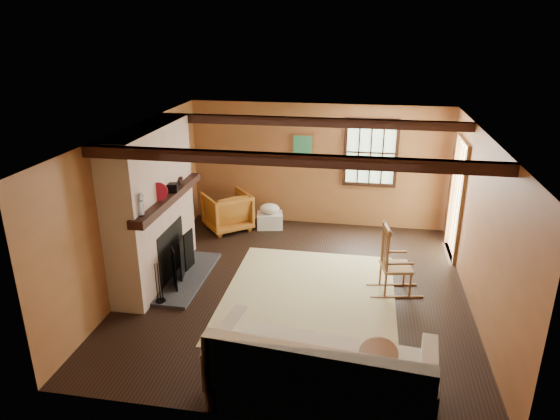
% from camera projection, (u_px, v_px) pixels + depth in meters
% --- Properties ---
extents(ground, '(5.50, 5.50, 0.00)m').
position_uv_depth(ground, '(298.00, 288.00, 7.62)').
color(ground, black).
rests_on(ground, ground).
extents(room_envelope, '(5.02, 5.52, 2.44)m').
position_uv_depth(room_envelope, '(317.00, 182.00, 7.25)').
color(room_envelope, '#9B5937').
rests_on(room_envelope, ground).
extents(fireplace, '(1.02, 2.30, 2.40)m').
position_uv_depth(fireplace, '(154.00, 212.00, 7.59)').
color(fireplace, '#AF6143').
rests_on(fireplace, ground).
extents(rug, '(2.50, 3.00, 0.01)m').
position_uv_depth(rug, '(309.00, 296.00, 7.40)').
color(rug, tan).
rests_on(rug, ground).
extents(rocking_chair, '(0.84, 0.54, 1.07)m').
position_uv_depth(rocking_chair, '(394.00, 265.00, 7.37)').
color(rocking_chair, tan).
rests_on(rocking_chair, ground).
extents(sofa, '(2.38, 1.24, 0.92)m').
position_uv_depth(sofa, '(321.00, 378.00, 5.18)').
color(sofa, silver).
rests_on(sofa, ground).
extents(firewood_pile, '(0.64, 0.12, 0.23)m').
position_uv_depth(firewood_pile, '(220.00, 214.00, 10.30)').
color(firewood_pile, brown).
rests_on(firewood_pile, ground).
extents(laundry_basket, '(0.57, 0.48, 0.30)m').
position_uv_depth(laundry_basket, '(270.00, 220.00, 9.86)').
color(laundry_basket, white).
rests_on(laundry_basket, ground).
extents(basket_pillow, '(0.46, 0.40, 0.20)m').
position_uv_depth(basket_pillow, '(270.00, 209.00, 9.77)').
color(basket_pillow, silver).
rests_on(basket_pillow, laundry_basket).
extents(armchair, '(1.14, 1.14, 0.75)m').
position_uv_depth(armchair, '(227.00, 211.00, 9.70)').
color(armchair, '#BF6026').
rests_on(armchair, ground).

